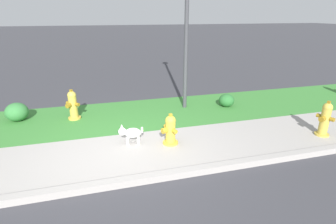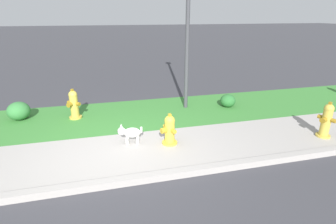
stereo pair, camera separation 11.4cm
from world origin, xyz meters
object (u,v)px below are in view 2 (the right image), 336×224
at_px(fire_hydrant_by_grass_verge, 326,120).
at_px(fire_hydrant_mid_block, 169,130).
at_px(shrub_bush_mid_verge, 228,101).
at_px(shrub_bush_far_verge, 19,111).
at_px(fire_hydrant_near_corner, 74,104).
at_px(small_white_dog, 130,133).

height_order(fire_hydrant_by_grass_verge, fire_hydrant_mid_block, fire_hydrant_by_grass_verge).
distance_m(fire_hydrant_by_grass_verge, fire_hydrant_mid_block, 3.44).
distance_m(fire_hydrant_mid_block, shrub_bush_mid_verge, 2.91).
xyz_separation_m(fire_hydrant_mid_block, shrub_bush_far_verge, (-3.42, 2.26, -0.09)).
height_order(fire_hydrant_near_corner, shrub_bush_mid_verge, fire_hydrant_near_corner).
bearing_deg(fire_hydrant_mid_block, small_white_dog, 55.13).
xyz_separation_m(fire_hydrant_by_grass_verge, shrub_bush_far_verge, (-6.82, 2.76, -0.16)).
bearing_deg(shrub_bush_mid_verge, shrub_bush_far_verge, 175.89).
xyz_separation_m(small_white_dog, shrub_bush_mid_verge, (3.03, 1.62, -0.06)).
relative_size(fire_hydrant_by_grass_verge, shrub_bush_far_verge, 1.48).
bearing_deg(shrub_bush_far_verge, fire_hydrant_mid_block, -33.43).
bearing_deg(shrub_bush_far_verge, shrub_bush_mid_verge, -4.11).
relative_size(fire_hydrant_by_grass_verge, small_white_dog, 1.58).
bearing_deg(fire_hydrant_near_corner, shrub_bush_far_verge, 28.83).
bearing_deg(shrub_bush_far_verge, fire_hydrant_by_grass_verge, -22.04).
relative_size(fire_hydrant_near_corner, shrub_bush_far_verge, 1.44).
relative_size(small_white_dog, shrub_bush_mid_verge, 1.17).
relative_size(fire_hydrant_near_corner, shrub_bush_mid_verge, 1.79).
height_order(shrub_bush_mid_verge, shrub_bush_far_verge, shrub_bush_far_verge).
xyz_separation_m(fire_hydrant_by_grass_verge, small_white_dog, (-4.20, 0.73, -0.15)).
bearing_deg(fire_hydrant_by_grass_verge, shrub_bush_mid_verge, 6.37).
distance_m(fire_hydrant_by_grass_verge, shrub_bush_far_verge, 7.36).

